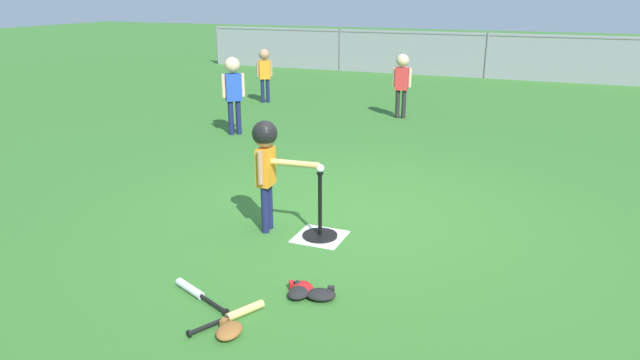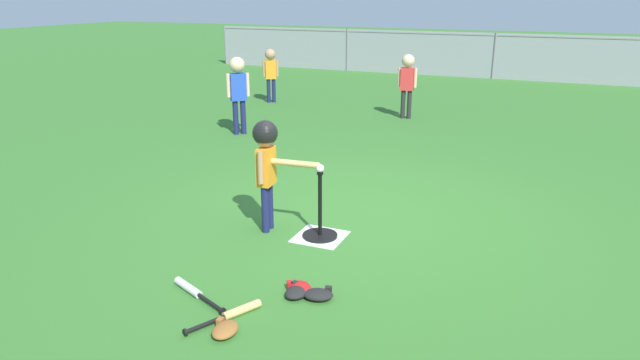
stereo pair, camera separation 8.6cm
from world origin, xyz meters
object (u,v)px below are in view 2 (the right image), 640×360
fielder_near_left (238,85)px  glove_near_bats (297,291)px  glove_by_plate (319,294)px  batter_child (267,154)px  glove_outfield_drop (300,288)px  baseball_on_tee (320,168)px  spare_bat_silver (193,290)px  fielder_deep_center (407,77)px  fielder_deep_right (271,68)px  batting_tee (320,227)px  spare_bat_wood (234,313)px  glove_tossed_aside (225,329)px

fielder_near_left → glove_near_bats: 5.20m
glove_by_plate → glove_near_bats: bearing=-172.1°
batter_child → glove_outfield_drop: 1.41m
baseball_on_tee → glove_outfield_drop: baseball_on_tee is taller
spare_bat_silver → glove_near_bats: (0.72, 0.28, 0.01)m
fielder_deep_center → fielder_deep_right: (-2.91, 0.42, -0.04)m
baseball_on_tee → fielder_near_left: (-2.72, 3.15, 0.11)m
batting_tee → spare_bat_wood: batting_tee is taller
fielder_deep_right → glove_by_plate: bearing=-59.6°
glove_tossed_aside → fielder_near_left: bearing=119.8°
spare_bat_silver → glove_near_bats: glove_near_bats is taller
fielder_deep_right → glove_outfield_drop: bearing=-60.6°
fielder_near_left → batting_tee: bearing=-49.1°
batting_tee → batter_child: (-0.51, -0.04, 0.65)m
batter_child → glove_tossed_aside: (0.55, -1.64, -0.71)m
baseball_on_tee → glove_near_bats: size_ratio=0.30×
fielder_near_left → glove_by_plate: size_ratio=4.74×
glove_near_bats → glove_tossed_aside: (-0.22, -0.64, 0.00)m
fielder_deep_right → spare_bat_wood: fielder_deep_right is taller
baseball_on_tee → glove_near_bats: 1.24m
glove_by_plate → glove_tossed_aside: size_ratio=1.10×
batting_tee → fielder_deep_center: (-0.63, 5.32, 0.63)m
batter_child → fielder_deep_right: size_ratio=0.99×
glove_by_plate → glove_tossed_aside: 0.76m
fielder_deep_center → spare_bat_silver: 6.69m
baseball_on_tee → spare_bat_wood: 1.60m
batter_child → fielder_deep_right: bearing=117.7°
fielder_near_left → glove_near_bats: (2.99, -4.19, -0.74)m
batter_child → fielder_deep_center: 5.36m
fielder_deep_right → spare_bat_silver: fielder_deep_right is taller
glove_by_plate → glove_outfield_drop: bearing=170.2°
batter_child → glove_tossed_aside: size_ratio=4.56×
fielder_near_left → fielder_deep_right: bearing=107.4°
fielder_deep_right → glove_tossed_aside: (3.58, -7.42, -0.65)m
batter_child → glove_outfield_drop: size_ratio=3.87×
spare_bat_wood → glove_tossed_aside: (0.06, -0.21, 0.01)m
batting_tee → fielder_near_left: (-2.72, 3.15, 0.68)m
fielder_deep_right → glove_near_bats: bearing=-60.7°
fielder_deep_center → fielder_near_left: bearing=-133.9°
glove_outfield_drop → spare_bat_wood: bearing=-119.9°
fielder_deep_right → spare_bat_silver: bearing=-66.5°
baseball_on_tee → spare_bat_wood: bearing=-90.6°
batter_child → glove_tossed_aside: 1.87m
baseball_on_tee → fielder_deep_right: (-3.54, 5.74, 0.03)m
batter_child → glove_by_plate: size_ratio=4.15×
fielder_near_left → glove_outfield_drop: (2.98, -4.14, -0.74)m
batter_child → spare_bat_wood: (0.49, -1.43, -0.72)m
spare_bat_silver → glove_outfield_drop: size_ratio=2.17×
baseball_on_tee → batter_child: (-0.51, -0.04, 0.09)m
baseball_on_tee → glove_tossed_aside: baseball_on_tee is taller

